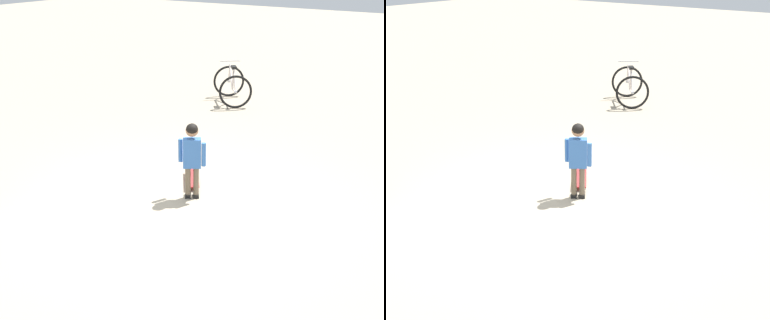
{
  "view_description": "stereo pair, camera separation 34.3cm",
  "coord_description": "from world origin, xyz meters",
  "views": [
    {
      "loc": [
        5.27,
        3.97,
        3.18
      ],
      "look_at": [
        -0.4,
        0.15,
        0.55
      ],
      "focal_mm": 51.51,
      "sensor_mm": 36.0,
      "label": 1
    },
    {
      "loc": [
        5.07,
        4.25,
        3.18
      ],
      "look_at": [
        -0.4,
        0.15,
        0.55
      ],
      "focal_mm": 51.51,
      "sensor_mm": 36.0,
      "label": 2
    }
  ],
  "objects": [
    {
      "name": "child_person",
      "position": [
        -0.4,
        0.15,
        0.66
      ],
      "size": [
        0.27,
        0.41,
        1.06
      ],
      "color": "brown",
      "rests_on": "ground"
    },
    {
      "name": "skateboard",
      "position": [
        -0.84,
        -0.14,
        0.06
      ],
      "size": [
        0.66,
        0.55,
        0.07
      ],
      "color": "#B22D2D",
      "rests_on": "ground"
    },
    {
      "name": "bicycle_near",
      "position": [
        -5.05,
        -1.93,
        0.38
      ],
      "size": [
        1.28,
        1.22,
        0.85
      ],
      "color": "black",
      "rests_on": "ground"
    },
    {
      "name": "ground_plane",
      "position": [
        0.0,
        0.0,
        0.0
      ],
      "size": [
        50.0,
        50.0,
        0.0
      ],
      "primitive_type": "plane",
      "color": "tan"
    }
  ]
}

